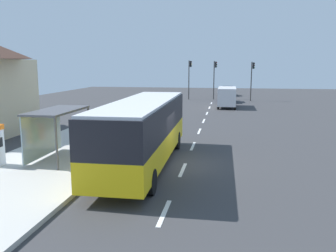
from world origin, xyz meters
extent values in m
cube|color=#38383A|center=(0.00, 14.00, -0.02)|extent=(56.00, 92.00, 0.04)
cube|color=beige|center=(-6.40, 2.00, 0.09)|extent=(6.20, 30.00, 0.18)
cube|color=silver|center=(0.25, -6.00, 0.01)|extent=(0.16, 2.20, 0.01)
cube|color=silver|center=(0.25, -1.00, 0.01)|extent=(0.16, 2.20, 0.01)
cube|color=silver|center=(0.25, 4.00, 0.01)|extent=(0.16, 2.20, 0.01)
cube|color=silver|center=(0.25, 9.00, 0.01)|extent=(0.16, 2.20, 0.01)
cube|color=silver|center=(0.25, 14.00, 0.01)|extent=(0.16, 2.20, 0.01)
cube|color=silver|center=(0.25, 19.00, 0.01)|extent=(0.16, 2.20, 0.01)
cube|color=silver|center=(0.25, 24.00, 0.01)|extent=(0.16, 2.20, 0.01)
cube|color=silver|center=(0.25, 29.00, 0.01)|extent=(0.16, 2.20, 0.01)
cube|color=yellow|center=(-1.70, -0.70, 1.07)|extent=(2.61, 11.02, 1.15)
cube|color=black|center=(-1.70, -0.70, 2.38)|extent=(2.61, 11.02, 1.45)
cube|color=silver|center=(-1.70, -0.70, 3.15)|extent=(2.48, 10.80, 0.12)
cube|color=black|center=(-1.75, 4.75, 2.30)|extent=(2.30, 0.14, 1.22)
cube|color=black|center=(-2.91, -1.21, 2.30)|extent=(0.16, 8.58, 1.10)
cylinder|color=black|center=(-2.87, 3.19, 0.50)|extent=(0.29, 1.00, 1.00)
cylinder|color=black|center=(-0.61, 3.21, 0.50)|extent=(0.29, 1.00, 1.00)
cylinder|color=black|center=(-2.79, -4.41, 0.50)|extent=(0.29, 1.00, 1.00)
cylinder|color=black|center=(-0.53, -4.39, 0.50)|extent=(0.29, 1.00, 1.00)
cube|color=silver|center=(2.20, 24.55, 1.32)|extent=(2.02, 5.21, 1.96)
cube|color=black|center=(2.20, 24.55, 1.66)|extent=(2.05, 3.13, 0.44)
cylinder|color=black|center=(3.09, 22.54, 0.34)|extent=(0.22, 0.68, 0.68)
cylinder|color=black|center=(1.29, 22.55, 0.34)|extent=(0.22, 0.68, 0.68)
cylinder|color=black|center=(3.11, 26.54, 0.34)|extent=(0.22, 0.68, 0.68)
cylinder|color=black|center=(1.31, 26.55, 0.34)|extent=(0.22, 0.68, 0.68)
cube|color=navy|center=(2.30, 30.74, 0.62)|extent=(2.05, 4.50, 0.60)
cube|color=black|center=(2.29, 30.94, 1.22)|extent=(1.72, 2.46, 0.60)
cylinder|color=black|center=(3.21, 29.29, 0.32)|extent=(0.24, 0.65, 0.64)
cylinder|color=black|center=(1.57, 29.19, 0.32)|extent=(0.24, 0.65, 0.64)
cylinder|color=black|center=(3.03, 32.28, 0.32)|extent=(0.24, 0.65, 0.64)
cylinder|color=black|center=(1.39, 32.19, 0.32)|extent=(0.24, 0.65, 0.64)
cube|color=black|center=(2.30, 41.05, 0.62)|extent=(1.94, 4.46, 0.60)
cube|color=black|center=(2.31, 40.85, 1.22)|extent=(1.66, 2.43, 0.60)
cylinder|color=black|center=(1.43, 42.52, 0.32)|extent=(0.22, 0.65, 0.64)
cylinder|color=black|center=(3.07, 42.58, 0.32)|extent=(0.22, 0.65, 0.64)
cylinder|color=black|center=(1.53, 39.53, 0.32)|extent=(0.22, 0.65, 0.64)
cylinder|color=black|center=(3.17, 39.58, 0.32)|extent=(0.22, 0.65, 0.64)
cube|color=black|center=(-8.18, -2.32, 1.30)|extent=(0.03, 0.36, 0.44)
cylinder|color=blue|center=(-4.20, 1.66, 0.66)|extent=(0.52, 0.52, 0.95)
cylinder|color=orange|center=(-4.20, 2.36, 0.66)|extent=(0.52, 0.52, 0.95)
cylinder|color=green|center=(-4.20, 3.06, 0.66)|extent=(0.52, 0.52, 0.95)
cylinder|color=red|center=(-4.20, 3.76, 0.66)|extent=(0.52, 0.52, 0.95)
cylinder|color=#2D2D2D|center=(5.40, 32.83, 2.64)|extent=(0.14, 0.14, 5.27)
cube|color=black|center=(5.62, 32.83, 4.77)|extent=(0.24, 0.28, 0.84)
sphere|color=#360606|center=(5.74, 32.83, 5.05)|extent=(0.16, 0.16, 0.16)
sphere|color=#3C2C03|center=(5.74, 32.83, 4.77)|extent=(0.16, 0.16, 0.16)
sphere|color=green|center=(5.74, 32.83, 4.49)|extent=(0.16, 0.16, 0.16)
cylinder|color=#2D2D2D|center=(-3.20, 33.63, 2.75)|extent=(0.14, 0.14, 5.50)
cube|color=black|center=(-2.98, 33.63, 5.00)|extent=(0.24, 0.28, 0.84)
sphere|color=#360606|center=(-2.86, 33.63, 5.28)|extent=(0.16, 0.16, 0.16)
sphere|color=#F2B20C|center=(-2.86, 33.63, 5.00)|extent=(0.16, 0.16, 0.16)
sphere|color=black|center=(-2.86, 33.63, 4.72)|extent=(0.16, 0.16, 0.16)
cylinder|color=#2D2D2D|center=(0.30, 34.43, 2.71)|extent=(0.14, 0.14, 5.41)
cube|color=black|center=(0.52, 34.43, 4.91)|extent=(0.24, 0.28, 0.84)
sphere|color=red|center=(0.64, 34.43, 5.19)|extent=(0.16, 0.16, 0.16)
sphere|color=#3C2C03|center=(0.64, 34.43, 4.91)|extent=(0.16, 0.16, 0.16)
sphere|color=black|center=(0.64, 34.43, 4.63)|extent=(0.16, 0.16, 0.16)
cube|color=#4C4C51|center=(-6.10, -0.63, 2.63)|extent=(1.80, 4.00, 0.10)
cube|color=#8CA5B2|center=(-6.95, -0.63, 1.43)|extent=(0.06, 3.80, 2.30)
cylinder|color=#4C4C51|center=(-5.25, -2.53, 1.40)|extent=(0.10, 0.10, 2.44)
cylinder|color=#4C4C51|center=(-5.25, 1.27, 1.40)|extent=(0.10, 0.10, 2.44)
camera|label=1|loc=(2.21, -17.01, 4.87)|focal=38.04mm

